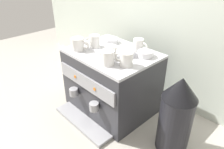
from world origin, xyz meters
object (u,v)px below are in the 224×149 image
(ceramic_cup_3, at_px, (139,45))
(ceramic_bowl_2, at_px, (145,54))
(ceramic_cup_4, at_px, (78,44))
(ceramic_bowl_0, at_px, (111,40))
(ceramic_cup_1, at_px, (108,58))
(ceramic_bowl_1, at_px, (127,53))
(milk_pitcher, at_px, (77,80))
(ceramic_cup_5, at_px, (94,41))
(ceramic_cup_2, at_px, (110,52))
(coffee_grinder, at_px, (176,115))
(espresso_machine, at_px, (111,81))
(ceramic_cup_0, at_px, (126,59))

(ceramic_cup_3, xyz_separation_m, ceramic_bowl_2, (0.08, -0.03, -0.02))
(ceramic_cup_4, bearing_deg, ceramic_bowl_0, 79.25)
(ceramic_bowl_0, bearing_deg, ceramic_cup_4, -100.75)
(ceramic_cup_1, height_order, ceramic_bowl_1, ceramic_cup_1)
(ceramic_cup_3, xyz_separation_m, ceramic_bowl_1, (-0.00, -0.10, -0.02))
(milk_pitcher, bearing_deg, ceramic_cup_5, -0.35)
(ceramic_cup_2, xyz_separation_m, ceramic_cup_3, (0.05, 0.20, 0.00))
(ceramic_cup_4, height_order, ceramic_cup_5, same)
(ceramic_cup_1, height_order, milk_pitcher, ceramic_cup_1)
(ceramic_bowl_1, bearing_deg, coffee_grinder, -5.57)
(ceramic_cup_5, bearing_deg, ceramic_cup_1, -22.57)
(ceramic_cup_3, height_order, ceramic_bowl_0, ceramic_cup_3)
(ceramic_cup_1, height_order, coffee_grinder, ceramic_cup_1)
(ceramic_cup_2, distance_m, ceramic_bowl_2, 0.21)
(ceramic_cup_1, bearing_deg, ceramic_bowl_2, 71.96)
(ceramic_cup_3, bearing_deg, espresso_machine, -127.39)
(ceramic_cup_0, relative_size, ceramic_bowl_1, 1.18)
(ceramic_cup_1, relative_size, ceramic_cup_2, 1.07)
(ceramic_cup_1, bearing_deg, ceramic_cup_0, 39.78)
(ceramic_cup_0, bearing_deg, espresso_machine, 160.11)
(ceramic_cup_0, distance_m, milk_pitcher, 0.71)
(ceramic_cup_2, height_order, coffee_grinder, ceramic_cup_2)
(ceramic_bowl_1, relative_size, ceramic_bowl_2, 1.01)
(espresso_machine, relative_size, ceramic_cup_2, 5.11)
(milk_pitcher, bearing_deg, ceramic_cup_3, 17.64)
(espresso_machine, xyz_separation_m, ceramic_cup_2, (0.06, -0.06, 0.25))
(espresso_machine, relative_size, ceramic_bowl_0, 5.39)
(ceramic_cup_2, distance_m, ceramic_cup_3, 0.21)
(ceramic_cup_0, relative_size, milk_pitcher, 0.99)
(ceramic_cup_3, bearing_deg, ceramic_cup_4, -136.11)
(coffee_grinder, bearing_deg, ceramic_cup_3, 160.53)
(ceramic_cup_1, xyz_separation_m, ceramic_cup_2, (-0.06, 0.07, -0.00))
(ceramic_cup_2, bearing_deg, coffee_grinder, 7.62)
(ceramic_cup_5, distance_m, ceramic_bowl_1, 0.25)
(ceramic_cup_0, distance_m, ceramic_cup_2, 0.13)
(ceramic_cup_3, height_order, ceramic_bowl_1, ceramic_cup_3)
(ceramic_bowl_0, height_order, ceramic_bowl_2, ceramic_bowl_2)
(ceramic_cup_2, bearing_deg, ceramic_bowl_2, 51.52)
(espresso_machine, xyz_separation_m, ceramic_cup_5, (-0.14, -0.02, 0.26))
(coffee_grinder, bearing_deg, ceramic_bowl_2, 161.41)
(ceramic_cup_5, xyz_separation_m, coffee_grinder, (0.65, 0.02, -0.24))
(ceramic_cup_5, xyz_separation_m, ceramic_bowl_2, (0.33, 0.13, -0.02))
(milk_pitcher, bearing_deg, espresso_machine, 3.02)
(ceramic_cup_4, distance_m, milk_pitcher, 0.48)
(espresso_machine, height_order, coffee_grinder, coffee_grinder)
(ceramic_cup_2, bearing_deg, ceramic_cup_3, 76.20)
(ceramic_cup_1, xyz_separation_m, ceramic_cup_5, (-0.26, 0.11, -0.00))
(coffee_grinder, bearing_deg, ceramic_bowl_0, 169.72)
(ceramic_cup_3, bearing_deg, milk_pitcher, -162.36)
(espresso_machine, distance_m, ceramic_cup_1, 0.31)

